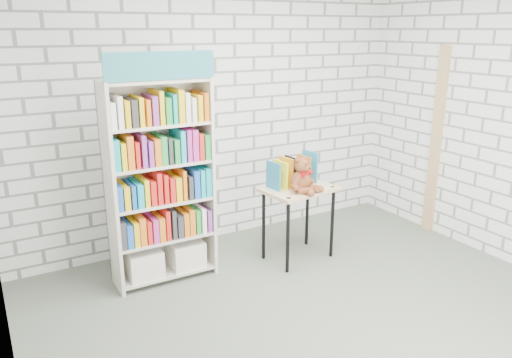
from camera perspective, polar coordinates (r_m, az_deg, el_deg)
ground at (r=4.26m, az=7.97°, el=-15.63°), size 4.50×4.50×0.00m
room_shell at (r=3.63m, az=9.11°, el=8.88°), size 4.52×4.02×2.81m
bookshelf at (r=4.58m, az=-10.88°, el=-0.21°), size 0.93×0.36×2.10m
display_table at (r=5.01m, az=4.91°, el=-2.16°), size 0.76×0.57×0.76m
table_books at (r=5.01m, az=4.12°, el=0.90°), size 0.51×0.27×0.29m
teddy_bear at (r=4.82m, az=5.39°, el=0.15°), size 0.32×0.31×0.35m
door_trim at (r=5.97m, az=19.88°, el=4.00°), size 0.05×0.12×2.10m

